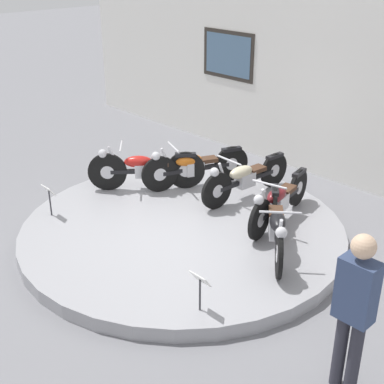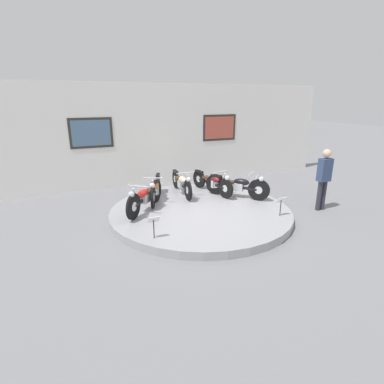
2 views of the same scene
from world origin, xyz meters
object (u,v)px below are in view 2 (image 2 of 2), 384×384
at_px(motorcycle_orange, 155,188).
at_px(motorcycle_black, 238,185).
at_px(motorcycle_maroon, 212,182).
at_px(info_placard_front_centre, 281,202).
at_px(info_placard_front_left, 154,223).
at_px(motorcycle_cream, 182,182).
at_px(visitor_standing, 324,176).
at_px(motorcycle_red, 145,197).

distance_m(motorcycle_orange, motorcycle_black, 2.48).
xyz_separation_m(motorcycle_maroon, info_placard_front_centre, (0.75, -2.42, -0.01)).
relative_size(info_placard_front_left, info_placard_front_centre, 1.00).
xyz_separation_m(motorcycle_orange, motorcycle_maroon, (1.87, -0.00, -0.01)).
bearing_deg(motorcycle_cream, visitor_standing, -34.75).
relative_size(motorcycle_red, info_placard_front_left, 3.08).
bearing_deg(motorcycle_orange, motorcycle_black, -16.68).
distance_m(motorcycle_cream, info_placard_front_left, 3.18).
xyz_separation_m(info_placard_front_left, info_placard_front_centre, (3.35, 0.00, 0.00)).
xyz_separation_m(motorcycle_red, info_placard_front_centre, (3.11, -1.71, -0.03)).
distance_m(motorcycle_orange, visitor_standing, 4.82).
bearing_deg(info_placard_front_centre, visitor_standing, 11.41).
height_order(motorcycle_maroon, visitor_standing, visitor_standing).
bearing_deg(info_placard_front_left, motorcycle_black, 28.76).
height_order(motorcycle_black, info_placard_front_centre, motorcycle_black).
xyz_separation_m(motorcycle_red, visitor_standing, (4.83, -1.36, 0.41)).
distance_m(motorcycle_maroon, visitor_standing, 3.25).
height_order(motorcycle_orange, motorcycle_black, motorcycle_black).
xyz_separation_m(motorcycle_maroon, info_placard_front_left, (-2.60, -2.42, -0.01)).
distance_m(motorcycle_red, info_placard_front_centre, 3.55).
relative_size(info_placard_front_left, visitor_standing, 0.29).
height_order(motorcycle_red, motorcycle_orange, motorcycle_red).
bearing_deg(motorcycle_red, visitor_standing, -15.77).
height_order(motorcycle_red, info_placard_front_left, motorcycle_red).
bearing_deg(info_placard_front_left, visitor_standing, 3.91).
relative_size(motorcycle_red, motorcycle_maroon, 0.82).
distance_m(motorcycle_black, info_placard_front_left, 3.55).
bearing_deg(visitor_standing, motorcycle_cream, 145.25).
relative_size(motorcycle_cream, motorcycle_maroon, 1.02).
height_order(info_placard_front_left, info_placard_front_centre, same).
xyz_separation_m(motorcycle_orange, info_placard_front_centre, (2.61, -2.42, -0.02)).
relative_size(motorcycle_orange, motorcycle_cream, 0.95).
xyz_separation_m(motorcycle_cream, motorcycle_maroon, (0.93, -0.28, -0.00)).
bearing_deg(visitor_standing, motorcycle_red, 164.23).
bearing_deg(motorcycle_orange, visitor_standing, -25.62).
xyz_separation_m(info_placard_front_centre, visitor_standing, (1.72, 0.35, 0.44)).
xyz_separation_m(motorcycle_cream, visitor_standing, (3.39, -2.35, 0.43)).
distance_m(motorcycle_orange, motorcycle_maroon, 1.87).
bearing_deg(motorcycle_black, motorcycle_cream, 145.50).
distance_m(info_placard_front_centre, visitor_standing, 1.81).
relative_size(motorcycle_red, info_placard_front_centre, 3.08).
relative_size(motorcycle_maroon, info_placard_front_centre, 3.77).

